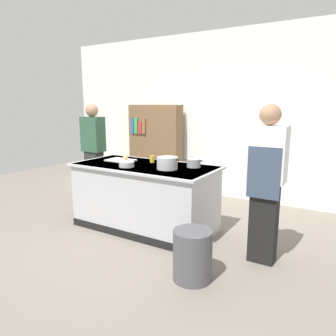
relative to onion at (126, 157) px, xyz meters
name	(u,v)px	position (x,y,z in m)	size (l,w,h in m)	color
ground_plane	(146,227)	(0.41, -0.10, -0.96)	(10.00, 10.00, 0.00)	slate
back_wall	(209,116)	(0.41, 2.00, 0.54)	(6.40, 0.12, 3.00)	white
counter_island	(145,196)	(0.41, -0.10, -0.49)	(1.98, 0.98, 0.90)	#B7BABF
cutting_board	(121,160)	(-0.07, -0.02, -0.05)	(0.40, 0.28, 0.02)	silver
onion	(126,157)	(0.00, 0.00, 0.00)	(0.08, 0.08, 0.08)	tan
stock_pot	(167,163)	(0.82, -0.18, 0.02)	(0.33, 0.27, 0.16)	#B7BABF
sauce_pan	(194,163)	(1.05, 0.11, 0.00)	(0.25, 0.18, 0.11)	#99999E
mixing_bowl	(127,164)	(0.29, -0.34, -0.02)	(0.20, 0.20, 0.07)	#B7BABF
juice_cup	(152,159)	(0.40, 0.11, -0.01)	(0.07, 0.07, 0.10)	yellow
trash_bin	(192,255)	(1.59, -0.97, -0.70)	(0.39, 0.39, 0.51)	#4C4C51
person_chef	(266,181)	(2.08, -0.23, -0.04)	(0.38, 0.25, 1.72)	black
person_guest	(94,151)	(-1.10, 0.48, -0.05)	(0.38, 0.24, 1.72)	#2C2C2C
bookshelf	(155,148)	(-0.61, 1.70, -0.11)	(1.10, 0.31, 1.70)	brown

